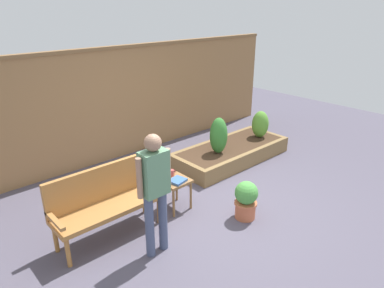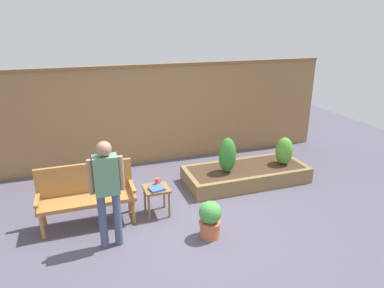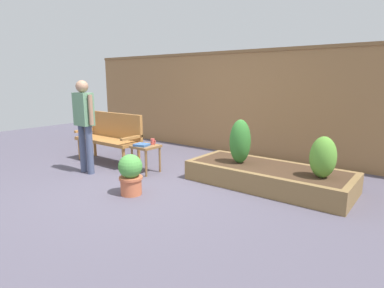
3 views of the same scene
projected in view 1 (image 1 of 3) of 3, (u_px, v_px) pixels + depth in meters
ground_plane at (207, 208)px, 5.31m from camera, size 14.00×14.00×0.00m
fence_back at (112, 104)px, 6.69m from camera, size 8.40×0.14×2.16m
garden_bench at (104, 198)px, 4.54m from camera, size 1.44×0.48×0.94m
side_table at (175, 185)px, 5.17m from camera, size 0.40×0.40×0.48m
cup_on_table at (172, 173)px, 5.23m from camera, size 0.11×0.07×0.10m
book_on_table at (178, 181)px, 5.07m from camera, size 0.26×0.24×0.04m
potted_boxwood at (246, 199)px, 4.97m from camera, size 0.33×0.33×0.57m
raised_planter_bed at (231, 152)px, 6.90m from camera, size 2.40×1.00×0.30m
shrub_near_bench at (219, 136)px, 6.39m from camera, size 0.32×0.32×0.68m
shrub_far_corner at (260, 124)px, 7.18m from camera, size 0.34×0.34×0.55m
person_by_bench at (155, 185)px, 4.05m from camera, size 0.47×0.20×1.56m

